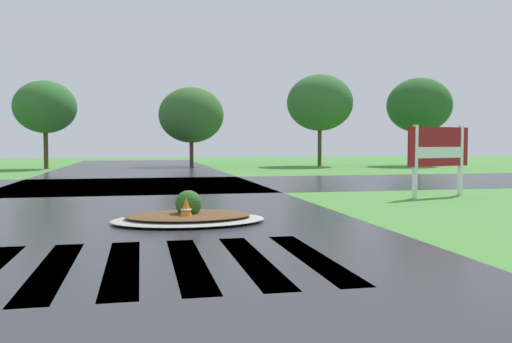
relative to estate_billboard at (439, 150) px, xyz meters
The scene contains 7 objects.
asphalt_roadway 9.73m from the estate_billboard, 166.27° to the right, with size 9.86×80.00×0.01m, color #2B2B30.
asphalt_cross_road 11.58m from the estate_billboard, 144.46° to the left, with size 90.00×8.87×0.01m, color #2B2B30.
crosswalk_stripes 12.23m from the estate_billboard, 140.32° to the right, with size 5.85×3.55×0.01m.
estate_billboard is the anchor object (origin of this frame).
median_island 9.08m from the estate_billboard, 154.44° to the right, with size 3.24×2.21×0.68m.
traffic_cone 9.27m from the estate_billboard, 152.85° to the right, with size 0.36×0.36×0.57m.
background_treeline 23.44m from the estate_billboard, 108.41° to the left, with size 48.22×6.73×6.61m.
Camera 1 is at (0.25, -3.02, 1.68)m, focal length 38.05 mm.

